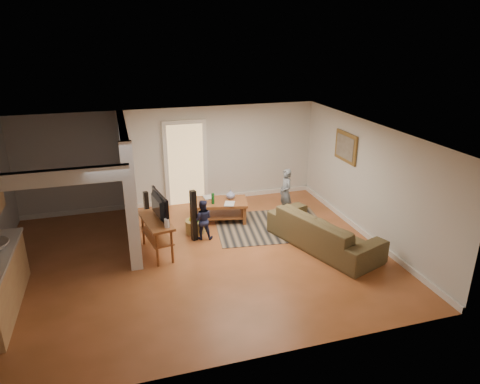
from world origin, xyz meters
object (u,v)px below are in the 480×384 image
sofa (322,247)px  toy_basket (196,225)px  tv_console (157,223)px  toddler (203,238)px  child (285,215)px  coffee_table (220,205)px  speaker_right (147,212)px  speaker_left (194,216)px

sofa → toy_basket: 2.83m
tv_console → toddler: size_ratio=1.39×
sofa → child: child is taller
tv_console → toy_basket: 1.28m
coffee_table → child: coffee_table is taller
sofa → child: bearing=-15.6°
tv_console → toy_basket: tv_console is taller
speaker_right → toy_basket: speaker_right is taller
tv_console → child: tv_console is taller
speaker_left → toy_basket: bearing=59.3°
tv_console → speaker_right: tv_console is taller
toddler → speaker_right: bearing=-16.2°
speaker_left → speaker_right: size_ratio=1.18×
toy_basket → sofa: bearing=-30.7°
toy_basket → tv_console: bearing=-141.1°
coffee_table → speaker_left: (-0.79, -0.84, 0.18)m
sofa → speaker_right: 3.90m
tv_console → coffee_table: bearing=26.6°
coffee_table → speaker_left: 1.17m
sofa → coffee_table: bearing=22.2°
sofa → coffee_table: (-1.73, 1.92, 0.39)m
tv_console → child: bearing=8.2°
tv_console → speaker_right: 1.07m
sofa → toddler: 2.57m
toy_basket → child: size_ratio=0.38×
coffee_table → speaker_right: (-1.72, -0.16, 0.09)m
coffee_table → toddler: (-0.60, -0.82, -0.39)m
speaker_right → toddler: speaker_right is taller
speaker_right → toddler: bearing=-44.3°
speaker_left → toddler: speaker_left is taller
speaker_right → toddler: (1.12, -0.66, -0.48)m
sofa → speaker_right: size_ratio=2.59×
speaker_right → toy_basket: (1.02, -0.32, -0.32)m
speaker_left → speaker_right: bearing=127.7°
sofa → toy_basket: size_ratio=5.59×
tv_console → toddler: (1.00, 0.39, -0.68)m
speaker_left → child: 2.55m
sofa → toy_basket: bearing=39.5°
toy_basket → toddler: (0.10, -0.35, -0.17)m
coffee_table → toy_basket: (-0.70, -0.48, -0.23)m
toddler → coffee_table: bearing=-111.8°
child → speaker_right: bearing=-91.5°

